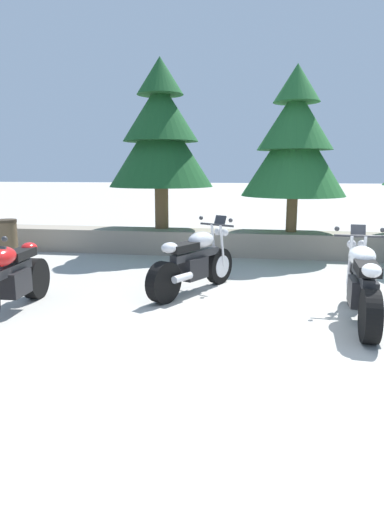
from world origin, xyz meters
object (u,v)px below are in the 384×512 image
at_px(motorcycle_red_near_left, 10,279).
at_px(trash_bin, 7,239).
at_px(motorcycle_white_far_right, 362,285).
at_px(motorcycle_silver_centre, 195,263).
at_px(pine_tree_far_left, 161,133).
at_px(pine_tree_mid_left, 295,142).

bearing_deg(motorcycle_red_near_left, trash_bin, 122.02).
bearing_deg(motorcycle_white_far_right, trash_bin, 155.59).
relative_size(motorcycle_red_near_left, trash_bin, 2.40).
distance_m(motorcycle_white_far_right, trash_bin, 7.57).
height_order(motorcycle_red_near_left, motorcycle_silver_centre, same).
bearing_deg(trash_bin, motorcycle_silver_centre, -24.80).
relative_size(motorcycle_red_near_left, motorcycle_silver_centre, 1.10).
xyz_separation_m(motorcycle_white_far_right, pine_tree_far_left, (-3.70, 4.57, 2.28)).
relative_size(motorcycle_white_far_right, pine_tree_far_left, 0.53).
relative_size(pine_tree_mid_left, trash_bin, 4.21).
height_order(motorcycle_red_near_left, trash_bin, motorcycle_red_near_left).
bearing_deg(motorcycle_silver_centre, motorcycle_red_near_left, -147.37).
xyz_separation_m(pine_tree_far_left, pine_tree_mid_left, (3.04, -0.13, -0.22)).
bearing_deg(motorcycle_silver_centre, pine_tree_far_left, 110.95).
bearing_deg(motorcycle_silver_centre, trash_bin, 155.20).
xyz_separation_m(motorcycle_silver_centre, motorcycle_white_far_right, (2.35, -1.03, 0.00)).
height_order(pine_tree_far_left, pine_tree_mid_left, pine_tree_far_left).
relative_size(motorcycle_white_far_right, trash_bin, 2.40).
bearing_deg(pine_tree_far_left, trash_bin, -155.72).
bearing_deg(pine_tree_mid_left, trash_bin, -168.14).
xyz_separation_m(motorcycle_silver_centre, pine_tree_mid_left, (1.69, 3.41, 2.06)).
xyz_separation_m(motorcycle_red_near_left, trash_bin, (-2.24, 3.58, -0.05)).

